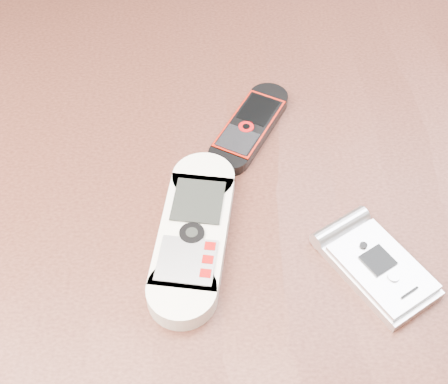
{
  "coord_description": "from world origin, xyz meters",
  "views": [
    {
      "loc": [
        -0.0,
        -0.37,
        1.21
      ],
      "look_at": [
        0.01,
        0.0,
        0.76
      ],
      "focal_mm": 50.0,
      "sensor_mm": 36.0,
      "label": 1
    }
  ],
  "objects_px": {
    "table": "(219,259)",
    "motorola_razr": "(379,267)",
    "nokia_white": "(193,233)",
    "nokia_black_red": "(249,127)"
  },
  "relations": [
    {
      "from": "motorola_razr",
      "to": "nokia_black_red",
      "type": "bearing_deg",
      "value": 87.85
    },
    {
      "from": "table",
      "to": "motorola_razr",
      "type": "relative_size",
      "value": 10.71
    },
    {
      "from": "nokia_white",
      "to": "motorola_razr",
      "type": "xyz_separation_m",
      "value": [
        0.16,
        -0.04,
        -0.0
      ]
    },
    {
      "from": "table",
      "to": "motorola_razr",
      "type": "distance_m",
      "value": 0.2
    },
    {
      "from": "nokia_white",
      "to": "nokia_black_red",
      "type": "bearing_deg",
      "value": 75.88
    },
    {
      "from": "table",
      "to": "nokia_black_red",
      "type": "relative_size",
      "value": 8.78
    },
    {
      "from": "nokia_white",
      "to": "motorola_razr",
      "type": "distance_m",
      "value": 0.16
    },
    {
      "from": "table",
      "to": "nokia_white",
      "type": "distance_m",
      "value": 0.13
    },
    {
      "from": "nokia_white",
      "to": "nokia_black_red",
      "type": "distance_m",
      "value": 0.15
    },
    {
      "from": "table",
      "to": "motorola_razr",
      "type": "bearing_deg",
      "value": -32.17
    }
  ]
}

